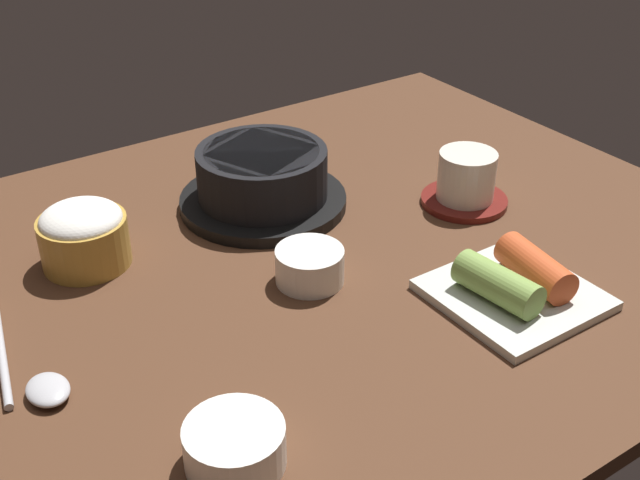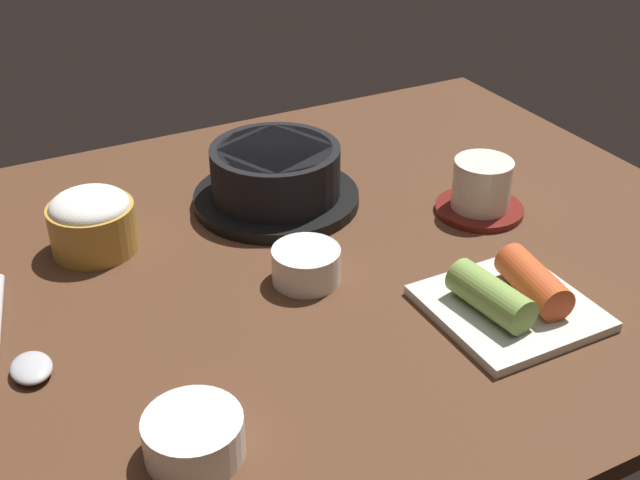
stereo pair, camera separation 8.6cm
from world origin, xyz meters
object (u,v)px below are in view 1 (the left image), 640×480
Objects in this scene: spoon at (31,375)px; kimchi_plate at (515,285)px; banchan_cup_center at (310,265)px; side_bowl_near at (235,444)px; stone_pot at (262,180)px; tea_cup_with_saucer at (466,181)px; rice_bowl at (83,234)px.

kimchi_plate is at bearing -18.86° from spoon.
banchan_cup_center reaches higher than side_bowl_near.
stone_pot reaches higher than side_bowl_near.
tea_cup_with_saucer is 53.58cm from spoon.
kimchi_plate is at bearing -118.75° from tea_cup_with_saucer.
stone_pot is 24.32cm from tea_cup_with_saucer.
rice_bowl reaches higher than tea_cup_with_saucer.
rice_bowl is 1.31× the size of banchan_cup_center.
stone_pot reaches higher than spoon.
spoon is (-10.91, -15.54, -2.98)cm from rice_bowl.
stone_pot is at bearing 147.31° from tea_cup_with_saucer.
tea_cup_with_saucer is at bearing 25.89° from side_bowl_near.
rice_bowl reaches higher than side_bowl_near.
banchan_cup_center is at bearing -172.14° from tea_cup_with_saucer.
rice_bowl is at bearing 54.92° from spoon.
tea_cup_with_saucer reaches higher than side_bowl_near.
side_bowl_near is 0.42× the size of spoon.
rice_bowl is 24.16cm from banchan_cup_center.
tea_cup_with_saucer is 0.55× the size of spoon.
kimchi_plate is 0.78× the size of spoon.
rice_bowl is at bearing 137.14° from kimchi_plate.
kimchi_plate is at bearing -70.70° from stone_pot.
kimchi_plate is (32.86, -30.49, -1.91)cm from rice_bowl.
side_bowl_near is at bearing -136.57° from banchan_cup_center.
stone_pot is 2.81× the size of banchan_cup_center.
rice_bowl is 44.87cm from kimchi_plate.
tea_cup_with_saucer reaches higher than banchan_cup_center.
kimchi_plate is 1.88× the size of side_bowl_near.
banchan_cup_center is 0.37× the size of spoon.
side_bowl_near is (-22.93, -34.20, -1.64)cm from stone_pot.
tea_cup_with_saucer is at bearing -16.80° from rice_bowl.
spoon is (-53.45, -2.69, -2.46)cm from tea_cup_with_saucer.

